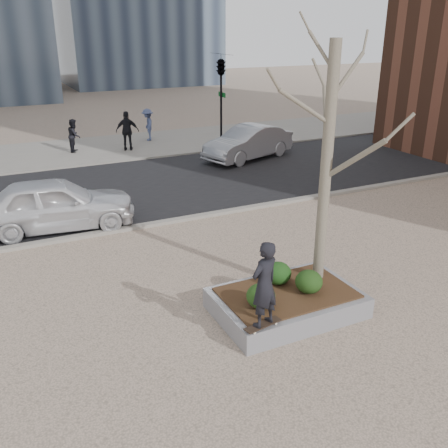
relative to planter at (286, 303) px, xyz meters
name	(u,v)px	position (x,y,z in m)	size (l,w,h in m)	color
ground	(245,323)	(-1.00, 0.00, -0.23)	(120.00, 120.00, 0.00)	tan
street	(118,190)	(-1.00, 10.00, -0.21)	(60.00, 8.00, 0.02)	black
far_sidewalk	(81,151)	(-1.00, 17.00, -0.21)	(60.00, 6.00, 0.02)	gray
planter	(286,303)	(0.00, 0.00, 0.00)	(3.00, 2.00, 0.45)	gray
planter_mulch	(287,293)	(0.00, 0.00, 0.25)	(2.70, 1.70, 0.04)	#382314
sycamore_tree	(329,129)	(1.00, 0.30, 3.56)	(2.80, 2.80, 6.60)	gray
shrub_left	(261,296)	(-0.80, -0.28, 0.51)	(0.58, 0.58, 0.49)	#183C13
shrub_middle	(278,273)	(0.02, 0.42, 0.51)	(0.57, 0.57, 0.49)	#193B12
shrub_right	(309,282)	(0.40, -0.20, 0.51)	(0.57, 0.57, 0.49)	#1A3C13
skateboard	(263,326)	(-1.10, -0.88, 0.26)	(0.78, 0.20, 0.07)	black
skateboarder	(264,284)	(-1.10, -0.88, 1.14)	(0.61, 0.40, 1.67)	black
police_car	(55,204)	(-3.62, 7.00, 0.58)	(1.85, 4.59, 1.56)	white
car_silver	(248,143)	(5.61, 11.97, 0.54)	(1.57, 4.51, 1.49)	#AEB0B7
car_third	(427,128)	(15.96, 11.23, 0.44)	(1.82, 4.48, 1.30)	slate
pedestrian_a	(74,135)	(-1.24, 16.88, 0.58)	(0.76, 0.59, 1.56)	black
pedestrian_b	(148,125)	(2.73, 17.76, 0.63)	(1.07, 0.62, 1.66)	#46537E
pedestrian_c	(127,131)	(1.14, 16.04, 0.74)	(1.10, 0.46, 1.88)	black
traffic_light_far	(221,102)	(5.50, 14.60, 2.02)	(0.60, 2.48, 4.50)	black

